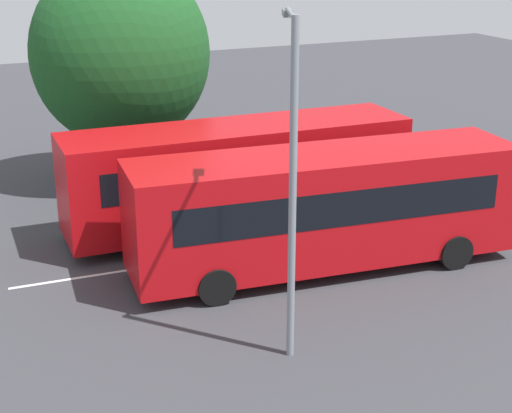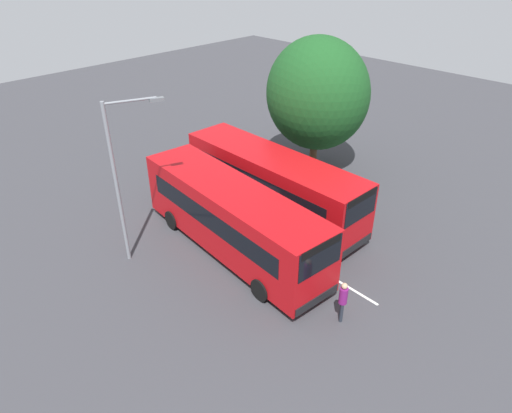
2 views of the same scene
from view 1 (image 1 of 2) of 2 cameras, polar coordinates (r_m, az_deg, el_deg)
ground_plane at (r=22.57m, az=1.33°, el=-3.01°), size 71.40×71.40×0.00m
bus_far_left at (r=20.72m, az=5.15°, el=0.03°), size 10.68×3.43×3.22m
bus_center_left at (r=23.46m, az=-1.24°, el=2.51°), size 10.57×2.85×3.22m
pedestrian at (r=24.25m, az=18.15°, el=0.27°), size 0.45×0.45×1.77m
street_lamp at (r=15.77m, az=2.66°, el=2.87°), size 1.02×2.26×7.22m
depot_tree at (r=27.57m, az=-9.86°, el=10.97°), size 6.18×5.56×7.88m
lane_stripe_outer_left at (r=22.56m, az=1.33°, el=-3.00°), size 14.81×0.67×0.01m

